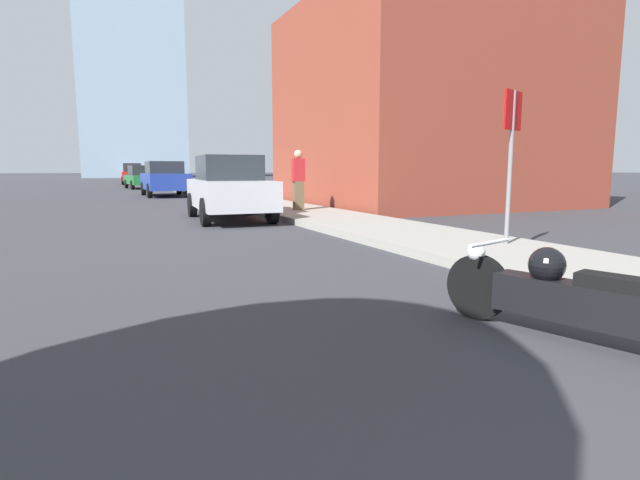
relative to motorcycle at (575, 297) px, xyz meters
The scene contains 9 objects.
sidewalk 35.13m from the motorcycle, 86.42° to the left, with size 2.40×240.00×0.15m.
brick_storefront 16.03m from the motorcycle, 58.36° to the left, with size 9.28×8.70×7.20m.
motorcycle is the anchor object (origin of this frame).
parked_car_silver 10.46m from the motorcycle, 90.66° to the left, with size 2.01×4.29×1.69m.
parked_car_blue 23.55m from the motorcycle, 90.37° to the left, with size 2.05×4.62×1.73m.
parked_car_green 34.35m from the motorcycle, 90.54° to the left, with size 2.25×4.55×1.60m.
parked_car_red 45.14m from the motorcycle, 90.36° to the left, with size 1.95×4.07×1.87m.
stop_sign 4.55m from the motorcycle, 52.07° to the left, with size 0.57×0.26×2.40m.
pedestrian 11.22m from the motorcycle, 79.29° to the left, with size 0.36×0.24×1.75m.
Camera 1 is at (-0.37, 2.32, 1.34)m, focal length 28.00 mm.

